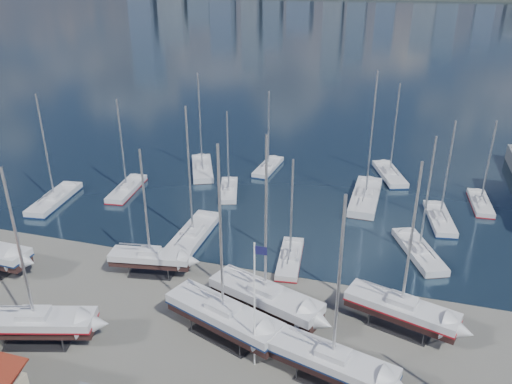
% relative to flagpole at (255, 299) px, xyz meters
% --- Properties ---
extents(ground, '(1400.00, 1400.00, 0.00)m').
position_rel_flagpole_xyz_m(ground, '(-2.98, 2.99, -6.32)').
color(ground, '#605E59').
rests_on(ground, ground).
extents(water, '(1400.00, 600.00, 0.40)m').
position_rel_flagpole_xyz_m(water, '(-2.98, 312.99, -6.47)').
color(water, '#182738').
rests_on(water, ground).
extents(sailboat_cradle_1, '(10.16, 5.30, 15.82)m').
position_rel_flagpole_xyz_m(sailboat_cradle_1, '(-18.15, -2.63, -4.26)').
color(sailboat_cradle_1, '#2D2D33').
rests_on(sailboat_cradle_1, ground).
extents(sailboat_cradle_2, '(8.47, 3.58, 13.60)m').
position_rel_flagpole_xyz_m(sailboat_cradle_2, '(-13.88, 9.36, -4.37)').
color(sailboat_cradle_2, '#2D2D33').
rests_on(sailboat_cradle_2, ground).
extents(sailboat_cradle_3, '(11.14, 6.54, 17.29)m').
position_rel_flagpole_xyz_m(sailboat_cradle_3, '(-3.54, 2.47, -4.18)').
color(sailboat_cradle_3, '#2D2D33').
rests_on(sailboat_cradle_3, ground).
extents(sailboat_cradle_4, '(10.97, 6.35, 17.19)m').
position_rel_flagpole_xyz_m(sailboat_cradle_4, '(-0.84, 5.91, -4.18)').
color(sailboat_cradle_4, '#2D2D33').
rests_on(sailboat_cradle_4, ground).
extents(sailboat_cradle_5, '(10.09, 5.12, 15.72)m').
position_rel_flagpole_xyz_m(sailboat_cradle_5, '(6.04, -0.29, -4.27)').
color(sailboat_cradle_5, '#2D2D33').
rests_on(sailboat_cradle_5, ground).
extents(sailboat_cradle_6, '(9.97, 5.41, 15.56)m').
position_rel_flagpole_xyz_m(sailboat_cradle_6, '(10.76, 7.71, -4.27)').
color(sailboat_cradle_6, '#2D2D33').
rests_on(sailboat_cradle_6, ground).
extents(sailboat_moored_0, '(4.15, 10.59, 15.42)m').
position_rel_flagpole_xyz_m(sailboat_moored_0, '(-34.44, 21.37, -6.01)').
color(sailboat_moored_0, black).
rests_on(sailboat_moored_0, water).
extents(sailboat_moored_1, '(3.72, 9.52, 13.87)m').
position_rel_flagpole_xyz_m(sailboat_moored_1, '(-26.93, 27.27, -6.01)').
color(sailboat_moored_1, black).
rests_on(sailboat_moored_1, water).
extents(sailboat_moored_2, '(6.98, 10.81, 15.89)m').
position_rel_flagpole_xyz_m(sailboat_moored_2, '(-19.64, 37.48, -6.00)').
color(sailboat_moored_2, black).
rests_on(sailboat_moored_2, water).
extents(sailboat_moored_3, '(3.12, 11.05, 16.50)m').
position_rel_flagpole_xyz_m(sailboat_moored_3, '(-12.68, 17.37, -6.01)').
color(sailboat_moored_3, black).
rests_on(sailboat_moored_3, water).
extents(sailboat_moored_4, '(4.57, 8.43, 12.27)m').
position_rel_flagpole_xyz_m(sailboat_moored_4, '(-13.01, 30.96, -6.00)').
color(sailboat_moored_4, black).
rests_on(sailboat_moored_4, water).
extents(sailboat_moored_5, '(3.02, 8.81, 12.96)m').
position_rel_flagpole_xyz_m(sailboat_moored_5, '(-10.02, 41.16, -6.01)').
color(sailboat_moored_5, black).
rests_on(sailboat_moored_5, water).
extents(sailboat_moored_6, '(3.23, 8.41, 12.26)m').
position_rel_flagpole_xyz_m(sailboat_moored_6, '(-0.75, 15.67, -6.01)').
color(sailboat_moored_6, black).
rests_on(sailboat_moored_6, water).
extents(sailboat_moored_7, '(3.66, 12.20, 18.32)m').
position_rel_flagpole_xyz_m(sailboat_moored_7, '(5.62, 33.72, -6.00)').
color(sailboat_moored_7, black).
rests_on(sailboat_moored_7, water).
extents(sailboat_moored_8, '(5.87, 10.27, 14.81)m').
position_rel_flagpole_xyz_m(sailboat_moored_8, '(8.37, 43.31, -6.01)').
color(sailboat_moored_8, black).
rests_on(sailboat_moored_8, water).
extents(sailboat_moored_9, '(6.11, 9.72, 14.25)m').
position_rel_flagpole_xyz_m(sailboat_moored_9, '(12.50, 21.03, -6.00)').
color(sailboat_moored_9, black).
rests_on(sailboat_moored_9, water).
extents(sailboat_moored_10, '(3.89, 9.36, 13.58)m').
position_rel_flagpole_xyz_m(sailboat_moored_10, '(15.01, 29.97, -6.01)').
color(sailboat_moored_10, black).
rests_on(sailboat_moored_10, water).
extents(sailboat_moored_11, '(2.77, 8.27, 12.19)m').
position_rel_flagpole_xyz_m(sailboat_moored_11, '(20.41, 36.37, -6.01)').
color(sailboat_moored_11, black).
rests_on(sailboat_moored_11, water).
extents(flagpole, '(0.98, 0.12, 11.07)m').
position_rel_flagpole_xyz_m(flagpole, '(0.00, 0.00, 0.00)').
color(flagpole, white).
rests_on(flagpole, ground).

